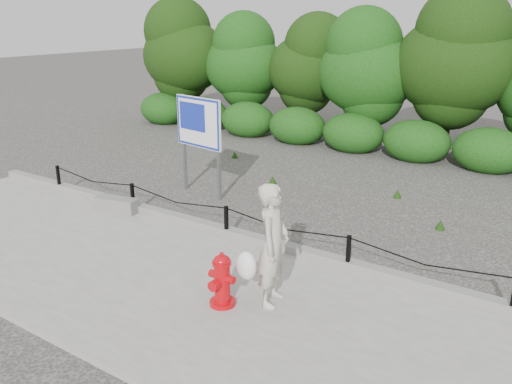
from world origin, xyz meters
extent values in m
plane|color=#2D2B28|center=(0.00, 0.00, 0.00)|extent=(90.00, 90.00, 0.00)
cube|color=gray|center=(0.00, -2.00, 0.04)|extent=(14.00, 4.00, 0.08)
cube|color=slate|center=(0.00, 0.05, 0.15)|extent=(14.00, 0.22, 0.14)
cube|color=black|center=(-5.00, 0.00, 0.38)|extent=(0.06, 0.06, 0.60)
cube|color=black|center=(-2.50, 0.00, 0.38)|extent=(0.06, 0.06, 0.60)
cube|color=black|center=(0.00, 0.00, 0.38)|extent=(0.06, 0.06, 0.60)
cube|color=black|center=(2.50, 0.00, 0.38)|extent=(0.06, 0.06, 0.60)
cylinder|color=black|center=(-3.75, 0.00, 0.60)|extent=(2.50, 0.02, 0.02)
cylinder|color=black|center=(-1.25, 0.00, 0.60)|extent=(2.50, 0.02, 0.02)
cylinder|color=black|center=(1.25, 0.00, 0.60)|extent=(2.50, 0.02, 0.02)
cylinder|color=black|center=(3.75, 0.00, 0.60)|extent=(2.50, 0.02, 0.02)
cylinder|color=black|center=(-8.50, 8.60, 1.15)|extent=(0.18, 0.18, 2.29)
ellipsoid|color=#254911|center=(-8.50, 8.60, 2.75)|extent=(3.40, 2.94, 3.67)
cylinder|color=black|center=(-6.00, 9.00, 1.02)|extent=(0.18, 0.18, 2.04)
ellipsoid|color=#254911|center=(-6.00, 9.00, 2.45)|extent=(3.02, 2.61, 3.26)
cylinder|color=black|center=(-3.50, 9.40, 1.01)|extent=(0.18, 0.18, 2.02)
ellipsoid|color=#254911|center=(-3.50, 9.40, 2.43)|extent=(2.99, 2.59, 3.24)
cylinder|color=black|center=(-1.00, 8.60, 1.05)|extent=(0.18, 0.18, 2.10)
ellipsoid|color=#254911|center=(-1.00, 8.60, 2.53)|extent=(3.11, 2.69, 3.37)
cylinder|color=black|center=(1.50, 9.00, 1.20)|extent=(0.18, 0.18, 2.40)
ellipsoid|color=#254911|center=(1.50, 9.00, 2.87)|extent=(3.55, 3.07, 3.83)
cylinder|color=#BE070E|center=(1.49, -2.06, 0.11)|extent=(0.39, 0.39, 0.06)
cylinder|color=#BE070E|center=(1.49, -2.06, 0.43)|extent=(0.24, 0.24, 0.57)
cylinder|color=#BE070E|center=(1.49, -2.06, 0.74)|extent=(0.28, 0.28, 0.05)
ellipsoid|color=#BE070E|center=(1.49, -2.06, 0.77)|extent=(0.25, 0.25, 0.18)
cylinder|color=#BE070E|center=(1.49, -2.06, 0.87)|extent=(0.06, 0.06, 0.05)
cylinder|color=#BE070E|center=(1.34, -2.06, 0.52)|extent=(0.11, 0.12, 0.12)
cylinder|color=#BE070E|center=(1.65, -2.06, 0.52)|extent=(0.11, 0.12, 0.12)
cylinder|color=#BE070E|center=(1.49, -2.23, 0.46)|extent=(0.16, 0.13, 0.16)
cylinder|color=slate|center=(1.46, -2.20, 0.38)|extent=(0.01, 0.06, 0.12)
imported|color=beige|center=(2.06, -1.60, 0.99)|extent=(0.59, 0.75, 1.81)
ellipsoid|color=white|center=(1.71, -1.75, 0.63)|extent=(0.33, 0.25, 0.43)
cube|color=slate|center=(-2.73, -0.25, 0.23)|extent=(0.98, 0.51, 0.30)
cube|color=slate|center=(-2.73, 1.95, 1.15)|extent=(0.08, 0.08, 2.30)
cube|color=slate|center=(-1.54, 1.77, 1.15)|extent=(0.08, 0.08, 2.30)
cube|color=white|center=(-2.14, 1.81, 1.73)|extent=(1.43, 0.27, 1.15)
cube|color=#15289C|center=(-2.15, 1.78, 1.73)|extent=(1.40, 0.22, 1.12)
cube|color=#15289C|center=(-2.32, 1.80, 1.84)|extent=(0.85, 0.14, 0.63)
camera|label=1|loc=(5.80, -7.51, 4.09)|focal=38.00mm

